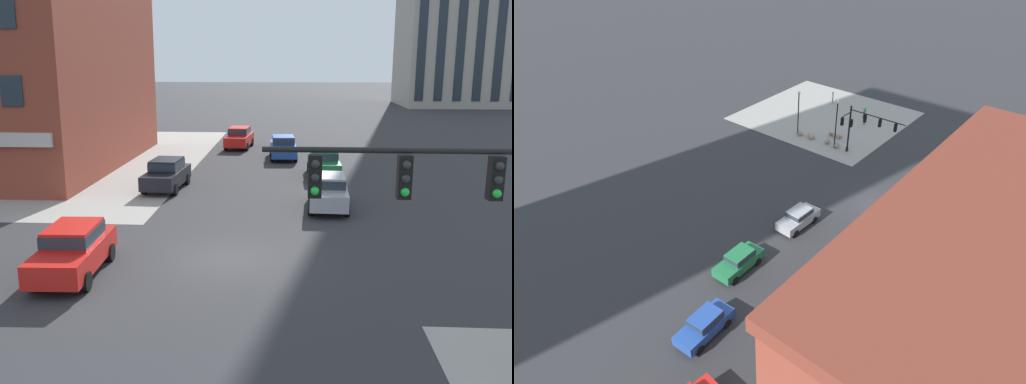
# 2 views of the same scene
# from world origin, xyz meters

# --- Properties ---
(ground_plane) EXTENTS (320.00, 320.00, 0.00)m
(ground_plane) POSITION_xyz_m (0.00, 0.00, 0.00)
(ground_plane) COLOR #2D2D30
(traffic_signal_main) EXTENTS (6.75, 2.09, 5.68)m
(traffic_signal_main) POSITION_xyz_m (6.83, -7.56, 3.84)
(traffic_signal_main) COLOR black
(traffic_signal_main) RESTS_ON ground
(car_main_northbound_near) EXTENTS (2.02, 4.47, 1.68)m
(car_main_northbound_near) POSITION_xyz_m (-4.80, -1.83, 0.92)
(car_main_northbound_near) COLOR red
(car_main_northbound_near) RESTS_ON ground
(car_main_southbound_near) EXTENTS (1.97, 4.44, 1.68)m
(car_main_southbound_near) POSITION_xyz_m (4.39, 14.99, 0.92)
(car_main_southbound_near) COLOR #1E6B3D
(car_main_southbound_near) RESTS_ON ground
(car_main_southbound_far) EXTENTS (2.09, 4.50, 1.68)m
(car_main_southbound_far) POSITION_xyz_m (1.80, 21.19, 0.92)
(car_main_southbound_far) COLOR #23479E
(car_main_southbound_far) RESTS_ON ground
(car_cross_eastbound) EXTENTS (2.17, 4.53, 1.68)m
(car_cross_eastbound) POSITION_xyz_m (-1.83, 26.12, 0.92)
(car_cross_eastbound) COLOR red
(car_cross_eastbound) RESTS_ON ground
(car_cross_westbound) EXTENTS (2.08, 4.49, 1.68)m
(car_cross_westbound) POSITION_xyz_m (-4.47, 10.97, 0.92)
(car_cross_westbound) COLOR black
(car_cross_westbound) RESTS_ON ground
(car_parked_curb) EXTENTS (2.01, 4.46, 1.68)m
(car_parked_curb) POSITION_xyz_m (4.20, 7.32, 0.92)
(car_parked_curb) COLOR #99999E
(car_parked_curb) RESTS_ON ground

